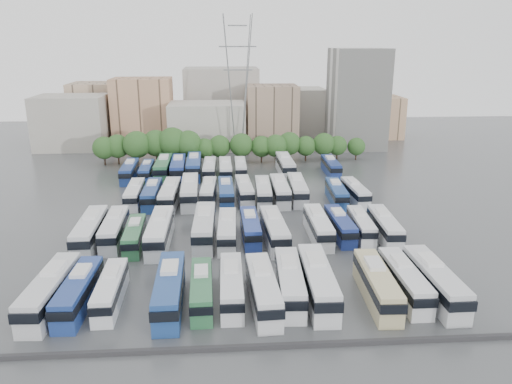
{
  "coord_description": "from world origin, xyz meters",
  "views": [
    {
      "loc": [
        -2.42,
        -73.81,
        28.24
      ],
      "look_at": [
        3.42,
        8.1,
        3.0
      ],
      "focal_mm": 35.0,
      "sensor_mm": 36.0,
      "label": 1
    }
  ],
  "objects": [
    {
      "name": "bus_r3_s2",
      "position": [
        -14.78,
        30.5,
        2.06
      ],
      "size": [
        2.94,
        13.36,
        4.19
      ],
      "rotation": [
        0.0,
        0.0,
        -0.0
      ],
      "color": "#2D6942",
      "rests_on": "ground"
    },
    {
      "name": "bus_r3_s6",
      "position": [
        -1.6,
        28.88,
        1.82
      ],
      "size": [
        2.7,
        11.85,
        3.71
      ],
      "rotation": [
        0.0,
        0.0,
        0.01
      ],
      "color": "silver",
      "rests_on": "ground"
    },
    {
      "name": "tree_line",
      "position": [
        -4.0,
        42.06,
        4.39
      ],
      "size": [
        64.68,
        7.85,
        8.66
      ],
      "color": "black",
      "rests_on": "ground"
    },
    {
      "name": "bus_r2_s5",
      "position": [
        -4.86,
        13.15,
        1.73
      ],
      "size": [
        3.02,
        11.32,
        3.52
      ],
      "rotation": [
        0.0,
        0.0,
        -0.05
      ],
      "color": "silver",
      "rests_on": "ground"
    },
    {
      "name": "bus_r3_s10",
      "position": [
        11.41,
        30.71,
        2.02
      ],
      "size": [
        2.99,
        13.16,
        4.12
      ],
      "rotation": [
        0.0,
        0.0,
        0.01
      ],
      "color": "silver",
      "rests_on": "ground"
    },
    {
      "name": "apartment_tower",
      "position": [
        34.0,
        58.0,
        13.0
      ],
      "size": [
        14.0,
        14.0,
        26.0
      ],
      "primitive_type": "cube",
      "color": "silver",
      "rests_on": "ground"
    },
    {
      "name": "bus_r3_s7",
      "position": [
        1.66,
        30.43,
        1.68
      ],
      "size": [
        2.47,
        10.91,
        3.42
      ],
      "rotation": [
        0.0,
        0.0,
        -0.01
      ],
      "color": "silver",
      "rests_on": "ground"
    },
    {
      "name": "bus_r2_s10",
      "position": [
        11.37,
        12.82,
        1.95
      ],
      "size": [
        3.25,
        12.76,
        3.97
      ],
      "rotation": [
        0.0,
        0.0,
        -0.04
      ],
      "color": "silver",
      "rests_on": "ground"
    },
    {
      "name": "bus_r2_s7",
      "position": [
        1.65,
        13.11,
        1.83
      ],
      "size": [
        3.15,
        12.0,
        3.73
      ],
      "rotation": [
        0.0,
        0.0,
        0.05
      ],
      "color": "silver",
      "rests_on": "ground"
    },
    {
      "name": "bus_r3_s1",
      "position": [
        -18.17,
        29.23,
        1.67
      ],
      "size": [
        2.59,
        10.87,
        3.4
      ],
      "rotation": [
        0.0,
        0.0,
        0.02
      ],
      "color": "navy",
      "rests_on": "ground"
    },
    {
      "name": "bus_r3_s3",
      "position": [
        -11.62,
        29.88,
        2.05
      ],
      "size": [
        3.3,
        13.4,
        4.18
      ],
      "rotation": [
        0.0,
        0.0,
        0.03
      ],
      "color": "navy",
      "rests_on": "ground"
    },
    {
      "name": "bus_r1_s10",
      "position": [
        11.62,
        -5.95,
        1.88
      ],
      "size": [
        2.74,
        12.2,
        3.82
      ],
      "rotation": [
        0.0,
        0.0,
        -0.01
      ],
      "color": "silver",
      "rests_on": "ground"
    },
    {
      "name": "bus_r3_s5",
      "position": [
        -4.96,
        29.28,
        1.8
      ],
      "size": [
        2.76,
        11.74,
        3.67
      ],
      "rotation": [
        0.0,
        0.0,
        -0.02
      ],
      "color": "silver",
      "rests_on": "ground"
    },
    {
      "name": "bus_r1_s6",
      "position": [
        -1.79,
        -6.48,
        1.83
      ],
      "size": [
        2.98,
        11.93,
        3.72
      ],
      "rotation": [
        0.0,
        0.0,
        -0.03
      ],
      "color": "silver",
      "rests_on": "ground"
    },
    {
      "name": "bus_r0_s1",
      "position": [
        -18.31,
        -23.66,
        1.86
      ],
      "size": [
        2.97,
        12.17,
        3.8
      ],
      "rotation": [
        0.0,
        0.0,
        -0.03
      ],
      "color": "navy",
      "rests_on": "ground"
    },
    {
      "name": "bus_r0_s12",
      "position": [
        18.17,
        -23.7,
        1.88
      ],
      "size": [
        2.72,
        12.22,
        3.83
      ],
      "rotation": [
        0.0,
        0.0,
        -0.0
      ],
      "color": "silver",
      "rests_on": "ground"
    },
    {
      "name": "bus_r0_s9",
      "position": [
        8.15,
        -23.61,
        2.1
      ],
      "size": [
        3.33,
        13.71,
        4.28
      ],
      "rotation": [
        0.0,
        0.0,
        -0.03
      ],
      "color": "silver",
      "rests_on": "ground"
    },
    {
      "name": "bus_r1_s11",
      "position": [
        15.0,
        -5.37,
        1.74
      ],
      "size": [
        2.75,
        11.38,
        3.55
      ],
      "rotation": [
        0.0,
        0.0,
        0.02
      ],
      "color": "navy",
      "rests_on": "ground"
    },
    {
      "name": "city_buildings",
      "position": [
        -7.46,
        71.86,
        7.87
      ],
      "size": [
        102.0,
        35.0,
        20.0
      ],
      "color": "#9E998E",
      "rests_on": "ground"
    },
    {
      "name": "parapet",
      "position": [
        0.0,
        -33.0,
        0.25
      ],
      "size": [
        56.0,
        0.5,
        0.5
      ],
      "primitive_type": "cube",
      "color": "#2D2D30",
      "rests_on": "ground"
    },
    {
      "name": "electricity_pylon",
      "position": [
        2.0,
        50.0,
        18.66
      ],
      "size": [
        9.0,
        6.91,
        33.83
      ],
      "color": "slate",
      "rests_on": "ground"
    },
    {
      "name": "bus_r1_s5",
      "position": [
        -5.11,
        -5.51,
        2.07
      ],
      "size": [
        3.21,
        13.47,
        4.21
      ],
      "rotation": [
        0.0,
        0.0,
        -0.02
      ],
      "color": "silver",
      "rests_on": "ground"
    },
    {
      "name": "bus_r1_s12",
      "position": [
        18.21,
        -5.4,
        1.66
      ],
      "size": [
        2.86,
        10.9,
        3.39
      ],
      "rotation": [
        0.0,
        0.0,
        -0.05
      ],
      "color": "silver",
      "rests_on": "ground"
    },
    {
      "name": "ground",
      "position": [
        0.0,
        0.0,
        0.0
      ],
      "size": [
        220.0,
        220.0,
        0.0
      ],
      "primitive_type": "plane",
      "color": "#424447",
      "rests_on": "ground"
    },
    {
      "name": "bus_r3_s4",
      "position": [
        -8.34,
        31.05,
        2.11
      ],
      "size": [
        3.19,
        13.72,
        4.29
      ],
      "rotation": [
        0.0,
        0.0,
        0.02
      ],
      "color": "navy",
      "rests_on": "ground"
    },
    {
      "name": "bus_r1_s8",
      "position": [
        4.98,
        -7.07,
        1.96
      ],
      "size": [
        3.36,
        12.84,
        3.99
      ],
      "rotation": [
        0.0,
        0.0,
        0.05
      ],
      "color": "silver",
      "rests_on": "ground"
    },
    {
      "name": "bus_r3_s0",
      "position": [
        -21.68,
        28.81,
        1.83
      ],
      "size": [
        2.84,
        11.95,
        3.73
      ],
      "rotation": [
        0.0,
        0.0,
        0.02
      ],
      "color": "navy",
      "rests_on": "ground"
    },
    {
      "name": "bus_r2_s2",
      "position": [
        -14.88,
        11.98,
        1.84
      ],
      "size": [
        2.67,
        11.97,
        3.75
      ],
      "rotation": [
        0.0,
        0.0,
        0.0
      ],
      "color": "navy",
      "rests_on": "ground"
    },
    {
      "name": "bus_r2_s4",
      "position": [
        -8.19,
        12.45,
        2.09
      ],
      "size": [
        3.31,
        13.63,
        4.25
      ],
      "rotation": [
        0.0,
        0.0,
        0.03
      ],
      "color": "silver",
      "rests_on": "ground"
    },
    {
      "name": "bus_r2_s9",
      "position": [
        8.1,
        12.36,
        1.92
      ],
      "size": [
        2.77,
        12.46,
        3.91
      ],
      "rotation": [
        0.0,
        0.0,
        -0.0
      ],
      "color": "silver",
      "rests_on": "ground"
    },
    {
      "name": "bus_r0_s2",
      "position": [
        -14.98,
        -23.25,
        1.69
      ],
      "size": [
        2.62,
        11.04,
        3.45
      ],
      "rotation": [
        0.0,
        0.0,
        0.02
      ],
      "color": "silver",
      "rests_on": "ground"
    },
    {
      "name": "bus_r3_s13",
      "position": [
        21.36,
        30.04,
        1.76
      ],
      "size": [
        2.66,
        11.49,
        3.59
      ],
      "rotation": [
        0.0,
        0.0,
        -0.01
      ],
      "color": "navy",
      "rests_on": "ground"
    },
    {
      "name": "bus_r2_s8",
      "position": [
        5.0,
        11.95,
        1.86
      ],
      "size": [
        3.06,
        12.15,
        3.78
      ],
      "rotation": [
        0.0,
        0.0,
        -0.04
      ],
      "color": "silver",
      "rests_on": "ground"
    },
    {
      "name": "bus_r2_s1",
      "position": [
        -18.01,
        12.63,
        1.78
      ],
      "size": [
        2.8,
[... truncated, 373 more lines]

